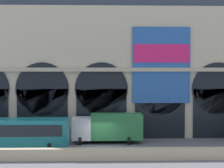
{
  "coord_description": "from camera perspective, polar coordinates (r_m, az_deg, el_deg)",
  "views": [
    {
      "loc": [
        0.08,
        -33.74,
        7.74
      ],
      "look_at": [
        1.2,
        5.0,
        6.25
      ],
      "focal_mm": 54.64,
      "sensor_mm": 36.0,
      "label": 1
    }
  ],
  "objects": [
    {
      "name": "station_building",
      "position": [
        41.29,
        -1.72,
        4.35
      ],
      "size": [
        41.54,
        5.45,
        19.15
      ],
      "color": "beige",
      "rests_on": "ground"
    },
    {
      "name": "bus_midwest",
      "position": [
        34.66,
        -16.5,
        -7.79
      ],
      "size": [
        11.0,
        3.25,
        3.1
      ],
      "color": "#19727A",
      "rests_on": "ground"
    },
    {
      "name": "ground_plane",
      "position": [
        34.62,
        -1.78,
        -10.72
      ],
      "size": [
        200.0,
        200.0,
        0.0
      ],
      "primitive_type": "plane",
      "color": "slate"
    },
    {
      "name": "box_truck_center",
      "position": [
        36.97,
        -0.63,
        -7.21
      ],
      "size": [
        7.5,
        2.91,
        3.12
      ],
      "color": "white",
      "rests_on": "ground"
    },
    {
      "name": "quay_parapet_wall",
      "position": [
        30.19,
        -1.8,
        -11.65
      ],
      "size": [
        90.0,
        0.7,
        1.04
      ],
      "primitive_type": "cube",
      "color": "#BCAD8C",
      "rests_on": "ground"
    }
  ]
}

